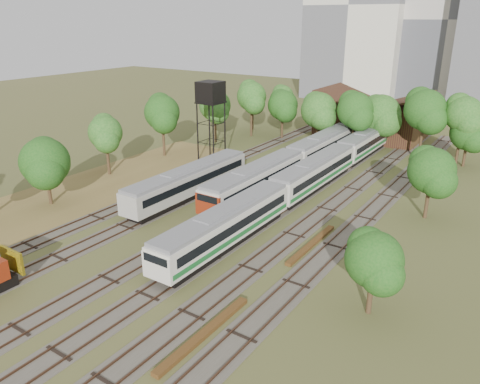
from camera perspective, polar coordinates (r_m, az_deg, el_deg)
The scene contains 16 objects.
ground at distance 34.06m, azimuth -17.54°, elevation -13.47°, with size 240.00×240.00×0.00m, color #475123.
dry_grass_patch at distance 51.47m, azimuth -23.47°, elevation -2.29°, with size 14.00×60.00×0.04m, color brown.
tracks at distance 51.46m, azimuth 3.77°, elevation -0.51°, with size 24.60×80.00×0.19m.
railcar_red_set at distance 57.82m, azimuth 6.49°, elevation 3.69°, with size 2.84×34.57×3.51m.
railcar_green_set at distance 54.12m, azimuth 9.05°, elevation 2.29°, with size 2.72×52.08×3.36m.
railcar_rear at distance 82.29m, azimuth 15.45°, elevation 8.18°, with size 2.88×16.08×3.56m.
old_grey_coach at distance 50.91m, azimuth -6.25°, elevation 1.29°, with size 2.69×18.00×3.31m.
water_tower at distance 62.90m, azimuth -3.62°, elevation 11.81°, with size 3.08×3.08×10.65m.
rail_pile_near at distance 30.31m, azimuth -4.36°, elevation -16.81°, with size 0.59×8.86×0.30m, color brown.
rail_pile_far at distance 40.99m, azimuth 8.69°, elevation -6.33°, with size 0.53×8.56×0.28m, color brown.
maintenance_shed at distance 80.02m, azimuth 15.75°, elevation 8.57°, with size 16.45×11.55×7.58m.
tree_band_left at distance 62.19m, azimuth -11.37°, elevation 8.03°, with size 7.55×71.46×8.60m.
tree_band_far at distance 70.72m, azimuth 13.69°, elevation 9.78°, with size 36.05×8.97×9.71m.
tree_band_right at distance 52.08m, azimuth 23.50°, elevation 3.23°, with size 5.01×42.99×7.07m.
tower_left at distance 119.06m, azimuth 14.59°, elevation 21.17°, with size 22.00×16.00×42.00m, color beige.
tower_centre at distance 118.59m, azimuth 24.92°, elevation 18.55°, with size 20.00×18.00×36.00m, color #BCB3AA.
Camera 1 is at (23.20, -16.68, 18.53)m, focal length 35.00 mm.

